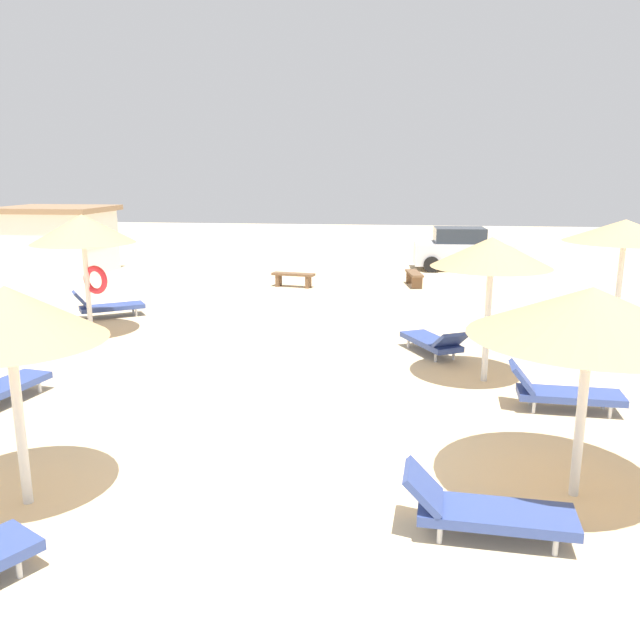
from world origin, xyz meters
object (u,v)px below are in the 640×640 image
parasol_2 (7,315)px  lounger_6 (609,320)px  parasol_3 (83,230)px  lounger_0 (541,328)px  lounger_1 (562,392)px  parked_car (463,250)px  parasol_1 (492,253)px  lounger_7 (434,341)px  parasol_5 (591,313)px  bench_1 (293,277)px  parasol_0 (625,231)px  lounger_3 (107,306)px  bench_0 (414,276)px  lounger_5 (483,510)px  beach_cabana (58,240)px

parasol_2 → lounger_6: (9.66, 9.78, -2.04)m
parasol_3 → lounger_6: (12.77, 1.91, -2.27)m
lounger_0 → lounger_1: lounger_1 is taller
parked_car → parasol_1: bearing=-93.2°
lounger_0 → lounger_7: lounger_0 is taller
parasol_5 → parasol_2: bearing=-171.0°
parasol_3 → bench_1: 8.54m
parasol_0 → lounger_3: parasol_0 is taller
bench_0 → lounger_5: bearing=-88.1°
lounger_3 → lounger_6: 13.25m
lounger_1 → bench_1: lounger_1 is taller
lounger_3 → lounger_6: size_ratio=1.05×
lounger_1 → bench_1: bearing=120.2°
parasol_0 → lounger_1: 5.13m
lounger_7 → beach_cabana: beach_cabana is taller
parasol_0 → parasol_3: bearing=-178.9°
lounger_1 → lounger_6: bearing=66.7°
parasol_5 → parasol_3: bearing=145.1°
parasol_0 → parasol_2: bearing=-138.8°
parasol_5 → lounger_3: bearing=139.6°
parasol_3 → parked_car: bearing=50.5°
lounger_7 → parasol_5: bearing=-76.4°
parasol_1 → parasol_3: parasol_3 is taller
parasol_0 → lounger_3: 13.17m
parasol_5 → bench_0: size_ratio=1.85×
lounger_5 → beach_cabana: beach_cabana is taller
lounger_3 → bench_1: (4.31, 5.38, 0.02)m
lounger_6 → beach_cabana: 19.98m
parasol_5 → bench_1: parasol_5 is taller
parasol_0 → parasol_3: size_ratio=0.99×
parasol_2 → lounger_7: bearing=53.9°
parasol_2 → parasol_1: bearing=42.1°
parasol_1 → bench_0: bearing=96.5°
parasol_0 → bench_0: bearing=119.1°
parasol_2 → parasol_5: bearing=9.0°
parasol_0 → parasol_5: (-2.58, -7.06, -0.34)m
lounger_5 → lounger_7: bearing=91.7°
parasol_1 → lounger_6: 5.97m
parasol_1 → parked_car: parasol_1 is taller
bench_1 → parasol_2: bearing=-92.7°
lounger_0 → lounger_5: lounger_5 is taller
parasol_3 → lounger_1: (10.30, -3.83, -2.26)m
parasol_3 → lounger_7: size_ratio=1.50×
bench_1 → beach_cabana: size_ratio=0.39×
lounger_7 → parked_car: (1.71, 12.90, 0.51)m
bench_1 → beach_cabana: beach_cabana is taller
bench_1 → parked_car: size_ratio=0.38×
parasol_3 → bench_0: bearing=45.1°
lounger_0 → beach_cabana: 18.71m
parasol_3 → lounger_0: bearing=4.3°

